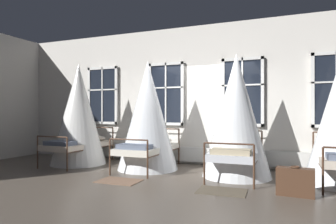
{
  "coord_description": "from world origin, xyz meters",
  "views": [
    {
      "loc": [
        2.02,
        -6.29,
        1.3
      ],
      "look_at": [
        -0.5,
        -0.04,
        1.32
      ],
      "focal_mm": 32.21,
      "sensor_mm": 36.0,
      "label": 1
    }
  ],
  "objects_px": {
    "cot_first": "(79,115)",
    "cot_second": "(148,117)",
    "suitcase_dark": "(295,182)",
    "cot_third": "(236,117)"
  },
  "relations": [
    {
      "from": "cot_second",
      "to": "suitcase_dark",
      "type": "height_order",
      "value": "cot_second"
    },
    {
      "from": "cot_second",
      "to": "cot_first",
      "type": "bearing_deg",
      "value": 90.44
    },
    {
      "from": "cot_first",
      "to": "cot_second",
      "type": "bearing_deg",
      "value": -88.72
    },
    {
      "from": "cot_first",
      "to": "cot_second",
      "type": "relative_size",
      "value": 1.02
    },
    {
      "from": "cot_first",
      "to": "cot_third",
      "type": "xyz_separation_m",
      "value": [
        3.98,
        -0.04,
        -0.02
      ]
    },
    {
      "from": "cot_first",
      "to": "cot_third",
      "type": "relative_size",
      "value": 1.02
    },
    {
      "from": "cot_first",
      "to": "cot_third",
      "type": "bearing_deg",
      "value": -89.78
    },
    {
      "from": "cot_first",
      "to": "cot_third",
      "type": "distance_m",
      "value": 3.99
    },
    {
      "from": "cot_second",
      "to": "cot_third",
      "type": "bearing_deg",
      "value": -91.64
    },
    {
      "from": "cot_first",
      "to": "suitcase_dark",
      "type": "bearing_deg",
      "value": -101.94
    }
  ]
}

